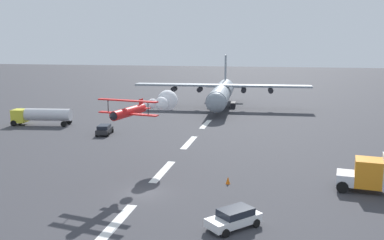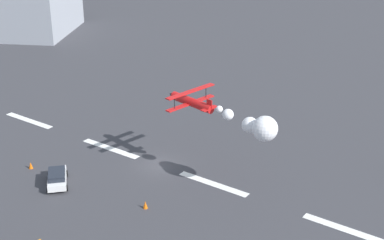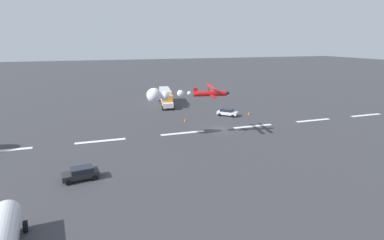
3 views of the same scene
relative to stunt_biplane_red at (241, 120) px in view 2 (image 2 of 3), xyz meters
The scene contains 10 objects.
ground_plane 11.82m from the stunt_biplane_red, behind, with size 440.00×440.00×0.00m, color #38383D.
runway_stripe_2 31.19m from the stunt_biplane_red, behind, with size 8.00×0.90×0.01m, color white.
runway_stripe_3 17.86m from the stunt_biplane_red, behind, with size 8.00×0.90×0.01m, color white.
runway_stripe_4 7.65m from the stunt_biplane_red, 152.21° to the right, with size 8.00×0.90×0.01m, color white.
runway_stripe_5 13.85m from the stunt_biplane_red, ahead, with size 8.00×0.90×0.01m, color white.
stunt_biplane_red is the anchor object (origin of this frame).
followme_car_yellow 19.39m from the stunt_biplane_red, 145.59° to the right, with size 4.39×4.29×1.52m.
hangar_building 70.48m from the stunt_biplane_red, 155.71° to the left, with size 21.20×22.89×11.11m.
traffic_cone_near 23.23m from the stunt_biplane_red, 154.36° to the right, with size 0.44×0.44×0.75m, color orange.
traffic_cone_far 12.13m from the stunt_biplane_red, 119.91° to the right, with size 0.44×0.44×0.75m, color orange.
Camera 2 is at (34.22, -42.44, 28.93)m, focal length 53.30 mm.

